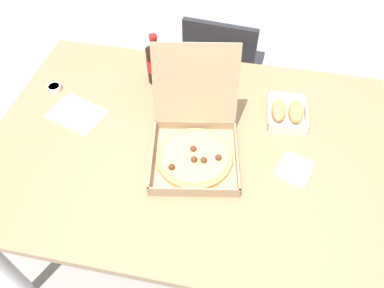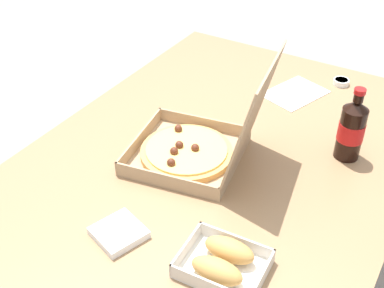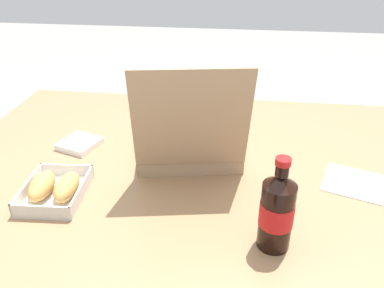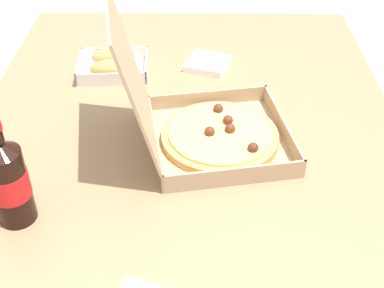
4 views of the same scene
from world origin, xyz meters
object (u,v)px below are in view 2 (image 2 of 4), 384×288
(bread_side_box, at_px, (223,262))
(cola_bottle, at_px, (351,129))
(paper_menu, at_px, (295,93))
(napkin_pile, at_px, (119,233))
(pizza_box_open, at_px, (197,146))
(dipping_sauce_cup, at_px, (341,82))

(bread_side_box, height_order, cola_bottle, cola_bottle)
(cola_bottle, bearing_deg, paper_menu, -135.16)
(bread_side_box, relative_size, napkin_pile, 1.80)
(bread_side_box, relative_size, cola_bottle, 0.89)
(pizza_box_open, relative_size, napkin_pile, 3.86)
(paper_menu, bearing_deg, bread_side_box, 29.71)
(pizza_box_open, distance_m, cola_bottle, 0.44)
(bread_side_box, xyz_separation_m, napkin_pile, (0.04, -0.26, -0.02))
(paper_menu, distance_m, dipping_sauce_cup, 0.19)
(pizza_box_open, height_order, bread_side_box, pizza_box_open)
(bread_side_box, bearing_deg, dipping_sauce_cup, -178.04)
(bread_side_box, height_order, napkin_pile, bread_side_box)
(bread_side_box, relative_size, dipping_sauce_cup, 3.54)
(dipping_sauce_cup, bearing_deg, paper_menu, -38.80)
(cola_bottle, distance_m, dipping_sauce_cup, 0.44)
(pizza_box_open, relative_size, bread_side_box, 2.14)
(pizza_box_open, distance_m, dipping_sauce_cup, 0.68)
(pizza_box_open, bearing_deg, dipping_sauce_cup, 161.07)
(pizza_box_open, height_order, paper_menu, pizza_box_open)
(paper_menu, bearing_deg, pizza_box_open, 7.53)
(dipping_sauce_cup, bearing_deg, bread_side_box, 1.96)
(pizza_box_open, distance_m, bread_side_box, 0.41)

